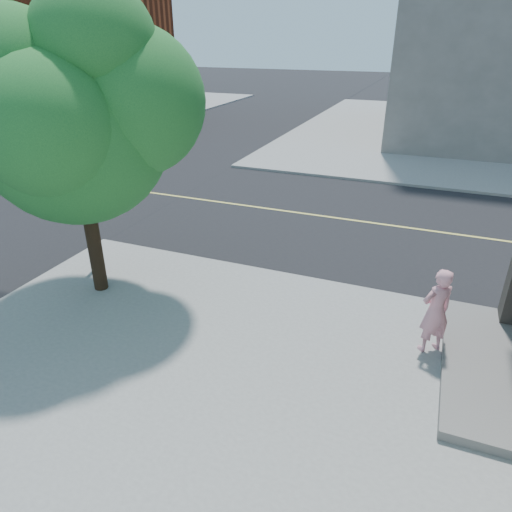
% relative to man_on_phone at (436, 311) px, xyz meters
% --- Properties ---
extents(ground, '(140.00, 140.00, 0.00)m').
position_rel_man_on_phone_xyz_m(ground, '(-8.15, 1.94, -0.98)').
color(ground, black).
rests_on(ground, ground).
extents(road_ew, '(140.00, 9.00, 0.01)m').
position_rel_man_on_phone_xyz_m(road_ew, '(-8.15, 6.44, -0.97)').
color(road_ew, black).
rests_on(road_ew, ground).
extents(sidewalk_nw, '(26.00, 25.00, 0.12)m').
position_rel_man_on_phone_xyz_m(sidewalk_nw, '(-31.15, 23.44, -0.92)').
color(sidewalk_nw, gray).
rests_on(sidewalk_nw, ground).
extents(church, '(15.20, 12.00, 14.40)m').
position_rel_man_on_phone_xyz_m(church, '(-28.15, 19.94, 6.21)').
color(church, maroon).
rests_on(church, sidewalk_nw).
extents(man_on_phone, '(0.74, 0.71, 1.71)m').
position_rel_man_on_phone_xyz_m(man_on_phone, '(0.00, 0.00, 0.00)').
color(man_on_phone, pink).
rests_on(man_on_phone, sidewalk_se).
extents(street_tree, '(4.82, 4.39, 6.40)m').
position_rel_man_on_phone_xyz_m(street_tree, '(-7.23, -0.39, 3.28)').
color(street_tree, black).
rests_on(street_tree, sidewalk_se).
extents(signal_pole, '(3.76, 0.43, 4.24)m').
position_rel_man_on_phone_xyz_m(signal_pole, '(-10.17, 0.35, 2.61)').
color(signal_pole, black).
rests_on(signal_pole, sidewalk_se).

